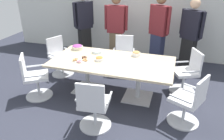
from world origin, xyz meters
The scene contains 18 objects.
ground_plane centered at (0.00, 0.00, -0.01)m, with size 10.00×10.00×0.01m, color #2D303D.
back_wall centered at (0.00, 2.40, 1.40)m, with size 8.00×0.10×2.80m, color silver.
conference_table centered at (0.00, 0.00, 0.63)m, with size 2.40×1.20×0.75m.
office_chair_0 centered at (1.46, 0.57, 0.41)m, with size 0.72×0.72×0.91m.
office_chair_1 centered at (-0.04, 1.10, 0.41)m, with size 0.63×0.63×0.91m.
office_chair_2 centered at (-1.50, 0.53, 0.41)m, with size 0.71×0.71×0.91m.
office_chair_3 centered at (-1.46, -0.57, 0.41)m, with size 0.75×0.75×0.91m.
office_chair_4 centered at (0.04, -1.10, 0.41)m, with size 0.60×0.60×0.91m.
office_chair_5 centered at (1.49, -0.53, 0.41)m, with size 0.72×0.72×0.91m.
person_standing_0 centered at (-1.34, 1.68, 0.98)m, with size 0.44×0.53×1.86m.
person_standing_1 centered at (-0.39, 1.60, 0.95)m, with size 0.61×0.26×1.81m.
person_standing_2 centered at (0.70, 1.63, 0.99)m, with size 0.56×0.41×1.87m.
person_standing_3 centered at (1.46, 1.64, 0.94)m, with size 0.56×0.42×1.79m.
snack_bowl_candy_mix centered at (-0.94, 0.40, 0.80)m, with size 0.25×0.25×0.10m.
snack_bowl_pretzels centered at (-0.24, -0.06, 0.79)m, with size 0.17×0.17×0.08m.
snack_bowl_cookies centered at (0.40, 0.40, 0.80)m, with size 0.18×0.18×0.11m.
donut_platter centered at (-0.60, -0.16, 0.77)m, with size 0.31×0.30×0.04m.
plate_stack centered at (-0.44, 0.33, 0.78)m, with size 0.21×0.21×0.05m.
Camera 1 is at (1.17, -3.72, 2.44)m, focal length 34.54 mm.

